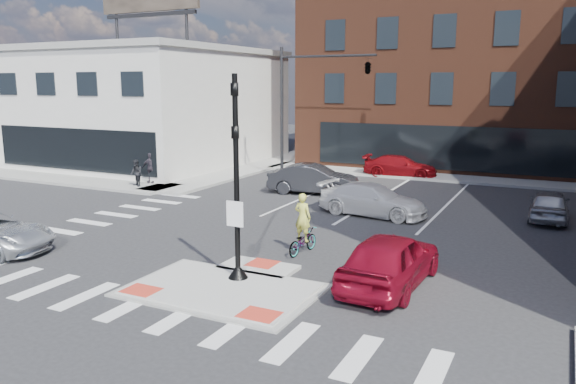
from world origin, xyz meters
The scene contains 17 objects.
ground centered at (0.00, 0.00, 0.00)m, with size 120.00×120.00×0.00m, color #28282B.
refuge_island centered at (0.00, -0.26, 0.05)m, with size 5.40×4.65×0.13m.
sidewalk_nw centered at (-16.76, 15.29, 0.08)m, with size 23.50×20.50×0.15m.
sidewalk_n centered at (3.00, 22.00, 0.07)m, with size 26.00×3.00×0.15m, color gray.
building_nw centered at (-21.98, 19.98, 4.23)m, with size 20.40×16.40×14.40m.
building_n centered at (3.00, 31.99, 7.80)m, with size 24.40×18.40×15.50m.
building_far_left centered at (-4.00, 52.00, 5.00)m, with size 10.00×12.00×10.00m, color slate.
signal_pole centered at (0.00, 0.40, 2.36)m, with size 0.60×0.60×5.98m.
mast_arm_signal centered at (-3.47, 18.00, 6.21)m, with size 6.10×2.24×8.00m.
red_sedan centered at (4.18, 2.00, 0.82)m, with size 1.93×4.80×1.64m, color maroon.
white_pickup centered at (0.92, 10.45, 0.71)m, with size 1.99×4.89×1.42m, color silver.
bg_car_dark centered at (-3.50, 13.88, 0.79)m, with size 1.67×4.79×1.58m, color #27282C.
bg_car_silver centered at (8.02, 13.00, 0.67)m, with size 1.59×3.94×1.34m, color #B6B9BE.
bg_car_red centered at (-0.86, 21.50, 0.67)m, with size 1.87×4.59×1.33m, color maroon.
cyclist centered at (0.53, 3.82, 0.72)m, with size 0.79×1.74×2.14m.
pedestrian_a centered at (-12.92, 10.70, 0.91)m, with size 0.74×0.57×1.52m, color black.
pedestrian_b centered at (-12.99, 12.00, 1.03)m, with size 1.03×0.43×1.76m, color #312B35.
Camera 1 is at (8.43, -13.24, 5.82)m, focal length 35.00 mm.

